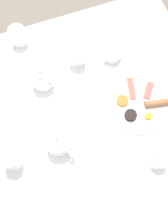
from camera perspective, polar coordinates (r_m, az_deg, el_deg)
ground_plane at (r=1.86m, az=0.00°, el=-8.44°), size 8.00×8.00×0.00m
table at (r=1.20m, az=0.00°, el=-1.43°), size 1.06×1.18×0.76m
breakfast_plate at (r=1.17m, az=12.11°, el=1.80°), size 0.29×0.29×0.04m
teapot_near at (r=1.05m, az=-5.66°, el=-6.58°), size 0.17×0.10×0.12m
teapot_far at (r=1.17m, az=-9.23°, el=7.58°), size 0.17×0.10×0.12m
teacup_with_saucer_left at (r=1.24m, az=6.06°, el=12.44°), size 0.15×0.15×0.07m
water_glass_tall at (r=1.07m, az=-15.56°, el=-10.01°), size 0.08×0.08×0.10m
water_glass_short at (r=1.21m, az=-1.59°, el=12.27°), size 0.08×0.08×0.10m
wine_glass_spare at (r=1.31m, az=-14.16°, el=15.78°), size 0.08×0.08×0.09m
creamer_jug at (r=1.09m, az=15.96°, el=-10.16°), size 0.09×0.06×0.06m
knife_by_plate at (r=1.06m, az=1.69°, el=-19.13°), size 0.19×0.16×0.00m
fork_spare at (r=1.38m, az=14.75°, el=16.12°), size 0.17×0.08×0.00m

